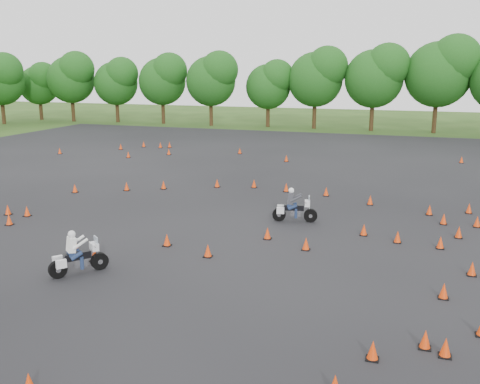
{
  "coord_description": "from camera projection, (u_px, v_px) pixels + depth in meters",
  "views": [
    {
      "loc": [
        7.24,
        -18.02,
        6.63
      ],
      "look_at": [
        0.0,
        4.0,
        1.2
      ],
      "focal_mm": 40.0,
      "sensor_mm": 36.0,
      "label": 1
    }
  ],
  "objects": [
    {
      "name": "traffic_cones",
      "position": [
        252.0,
        206.0,
        25.18
      ],
      "size": [
        36.39,
        32.89,
        0.45
      ],
      "color": "#EC3C09",
      "rests_on": "asphalt_pad"
    },
    {
      "name": "ground",
      "position": [
        207.0,
        245.0,
        20.38
      ],
      "size": [
        140.0,
        140.0,
        0.0
      ],
      "primitive_type": "plane",
      "color": "#2D5119",
      "rests_on": "ground"
    },
    {
      "name": "treeline",
      "position": [
        385.0,
        89.0,
        50.43
      ],
      "size": [
        87.2,
        32.07,
        10.59
      ],
      "color": "#1A4E16",
      "rests_on": "ground"
    },
    {
      "name": "rider_grey",
      "position": [
        295.0,
        205.0,
        23.34
      ],
      "size": [
        2.04,
        0.96,
        1.52
      ],
      "primitive_type": null,
      "rotation": [
        0.0,
        0.0,
        0.19
      ],
      "color": "#393A40",
      "rests_on": "ground"
    },
    {
      "name": "asphalt_pad",
      "position": [
        253.0,
        207.0,
        25.93
      ],
      "size": [
        62.0,
        62.0,
        0.0
      ],
      "primitive_type": "plane",
      "color": "black",
      "rests_on": "ground"
    },
    {
      "name": "rider_white",
      "position": [
        78.0,
        252.0,
        17.4
      ],
      "size": [
        1.69,
        1.91,
        1.51
      ],
      "primitive_type": null,
      "rotation": [
        0.0,
        0.0,
        0.9
      ],
      "color": "white",
      "rests_on": "ground"
    }
  ]
}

